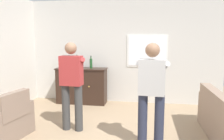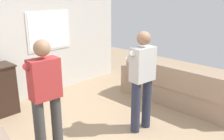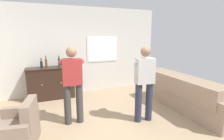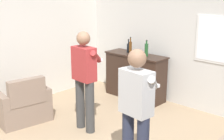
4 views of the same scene
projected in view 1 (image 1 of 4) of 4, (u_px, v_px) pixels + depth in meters
name	position (u px, v px, depth m)	size (l,w,h in m)	color
wall_back_with_window	(125.00, 52.00, 5.99)	(5.20, 0.15, 2.80)	beige
armchair	(5.00, 122.00, 3.82)	(0.78, 0.98, 0.85)	#7F6B5B
sideboard_cabinet	(82.00, 86.00, 5.95)	(1.37, 0.49, 0.96)	black
bottle_wine_green	(77.00, 63.00, 5.82)	(0.06, 0.06, 0.36)	#593314
bottle_liquor_amber	(91.00, 63.00, 5.83)	(0.07, 0.07, 0.33)	#1E4C23
bottle_spirits_clear	(73.00, 64.00, 5.94)	(0.07, 0.07, 0.29)	black
person_standing_left	(72.00, 82.00, 4.10)	(0.56, 0.49, 1.68)	#383838
person_standing_right	(152.00, 91.00, 3.39)	(0.55, 0.49, 1.68)	#282D42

